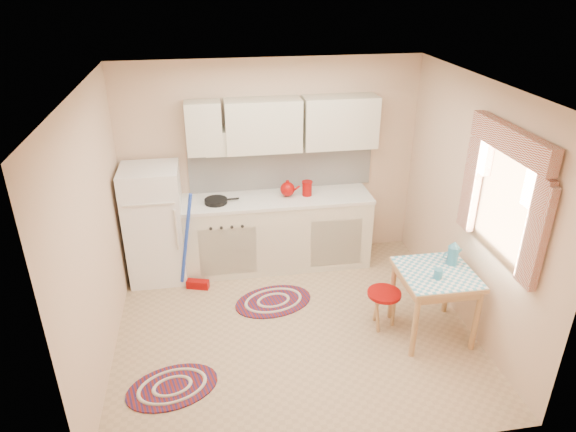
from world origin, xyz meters
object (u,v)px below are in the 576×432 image
object	(u,v)px
base_cabinets	(277,233)
stool	(383,309)
fridge	(155,224)
table	(433,303)

from	to	relation	value
base_cabinets	stool	xyz separation A→B (m)	(0.89, -1.43, -0.23)
stool	fridge	bearing A→B (deg)	149.58
fridge	base_cabinets	bearing A→B (deg)	1.97
table	stool	xyz separation A→B (m)	(-0.45, 0.18, -0.15)
fridge	table	size ratio (longest dim) A/B	1.94
base_cabinets	table	bearing A→B (deg)	-50.06
base_cabinets	table	distance (m)	2.09
table	base_cabinets	bearing A→B (deg)	129.94
fridge	table	world-z (taller)	fridge
base_cabinets	table	world-z (taller)	base_cabinets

